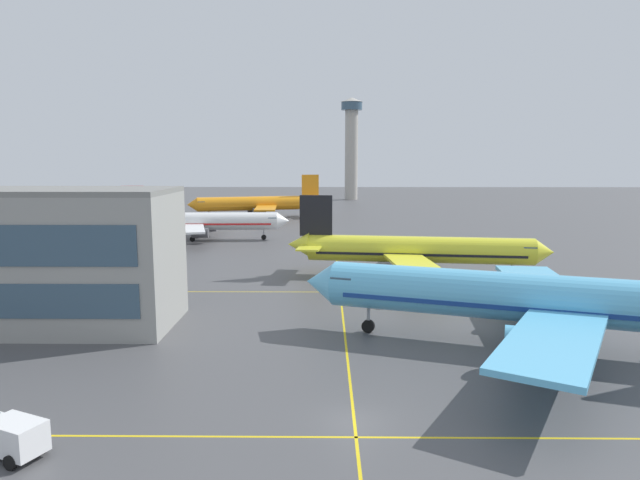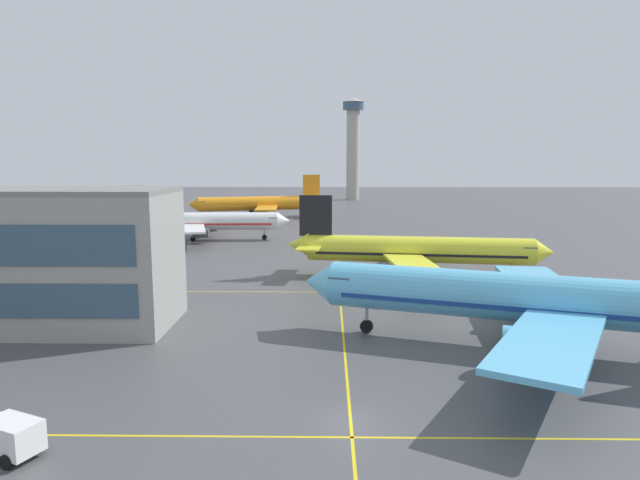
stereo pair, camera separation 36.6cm
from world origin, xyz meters
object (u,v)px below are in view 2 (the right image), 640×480
Objects in this scene: service_truck_red_van at (6,435)px; control_tower at (353,141)px; airliner_front_gate at (538,300)px; airliner_third_row at (202,221)px; airliner_far_left_stand at (260,204)px; airliner_second_row at (415,250)px.

control_tower reaches higher than service_truck_red_van.
airliner_third_row is at bearing 123.59° from airliner_front_gate.
control_tower is (27.55, 197.97, 22.32)m from service_truck_red_van.
airliner_far_left_stand is at bearing 81.03° from airliner_third_row.
airliner_second_row is at bearing 57.74° from service_truck_red_van.
control_tower reaches higher than airliner_front_gate.
airliner_front_gate reaches higher than airliner_far_left_stand.
service_truck_red_van is (-29.47, -46.69, -2.65)m from airliner_second_row.
airliner_front_gate reaches higher than service_truck_red_van.
airliner_far_left_stand is at bearing -111.43° from control_tower.
control_tower is at bearing 82.08° from service_truck_red_van.
airliner_far_left_stand is (-30.78, 77.76, 0.26)m from airliner_second_row.
service_truck_red_van is (7.96, -82.38, -2.57)m from airliner_third_row.
airliner_front_gate is 1.07× the size of airliner_far_left_stand.
airliner_third_row is 42.59m from airliner_far_left_stand.
airliner_second_row is at bearing -43.64° from airliner_third_row.
control_tower is (28.86, 73.52, 19.41)m from airliner_far_left_stand.
airliner_front_gate is 0.99× the size of control_tower.
airliner_second_row is at bearing -68.40° from airliner_far_left_stand.
airliner_front_gate is 1.12× the size of airliner_second_row.
airliner_front_gate is 39.39m from service_truck_red_van.
service_truck_red_van is at bearing -153.70° from airliner_front_gate.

